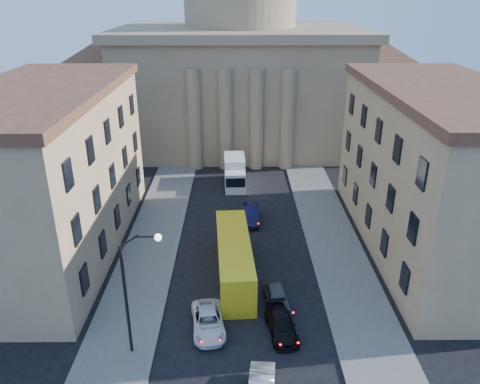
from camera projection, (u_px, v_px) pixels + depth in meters
name	position (u px, v px, depth m)	size (l,w,h in m)	color
sidewalk_left	(144.00, 268.00, 39.92)	(5.00, 60.00, 0.15)	#5A5852
sidewalk_right	(343.00, 267.00, 40.05)	(5.00, 60.00, 0.15)	#5A5852
church	(240.00, 63.00, 69.66)	(68.02, 28.76, 36.60)	#837050
building_left	(48.00, 171.00, 40.61)	(11.60, 26.60, 14.70)	tan
building_right	(437.00, 170.00, 40.85)	(11.60, 26.60, 14.70)	tan
street_lamp	(133.00, 285.00, 28.69)	(2.62, 0.44, 8.83)	black
car_left_mid	(208.00, 322.00, 32.61)	(2.19, 4.75, 1.32)	silver
car_right_mid	(281.00, 325.00, 32.35)	(1.80, 4.42, 1.28)	black
car_right_far	(277.00, 296.00, 35.25)	(1.66, 4.12, 1.40)	#47474C
car_right_distant	(251.00, 214.00, 47.91)	(1.63, 4.68, 1.54)	black
city_bus	(234.00, 257.00, 38.41)	(3.37, 11.66, 3.24)	yellow
box_truck	(235.00, 173.00, 56.54)	(2.60, 6.20, 3.37)	silver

